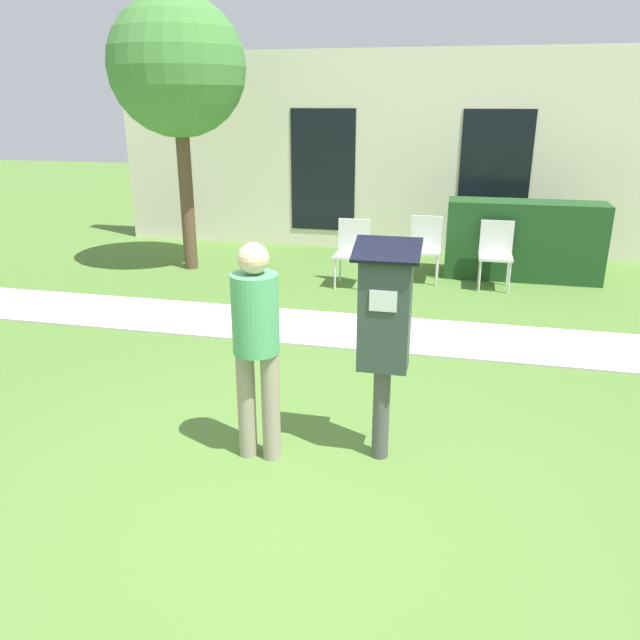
{
  "coord_description": "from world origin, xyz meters",
  "views": [
    {
      "loc": [
        0.94,
        -3.3,
        2.46
      ],
      "look_at": [
        0.06,
        0.55,
        1.05
      ],
      "focal_mm": 35.0,
      "sensor_mm": 36.0,
      "label": 1
    }
  ],
  "objects_px": {
    "person_standing": "(256,337)",
    "outdoor_chair_middle": "(425,243)",
    "outdoor_chair_right": "(496,249)",
    "parking_meter": "(384,325)",
    "outdoor_chair_left": "(353,247)"
  },
  "relations": [
    {
      "from": "person_standing",
      "to": "outdoor_chair_left",
      "type": "xyz_separation_m",
      "value": [
        -0.13,
        4.53,
        -0.4
      ]
    },
    {
      "from": "person_standing",
      "to": "outdoor_chair_right",
      "type": "relative_size",
      "value": 1.76
    },
    {
      "from": "parking_meter",
      "to": "person_standing",
      "type": "bearing_deg",
      "value": -167.24
    },
    {
      "from": "parking_meter",
      "to": "outdoor_chair_right",
      "type": "height_order",
      "value": "parking_meter"
    },
    {
      "from": "outdoor_chair_middle",
      "to": "person_standing",
      "type": "bearing_deg",
      "value": -119.24
    },
    {
      "from": "parking_meter",
      "to": "outdoor_chair_right",
      "type": "distance_m",
      "value": 4.77
    },
    {
      "from": "person_standing",
      "to": "outdoor_chair_left",
      "type": "distance_m",
      "value": 4.54
    },
    {
      "from": "outdoor_chair_middle",
      "to": "outdoor_chair_right",
      "type": "distance_m",
      "value": 0.97
    },
    {
      "from": "parking_meter",
      "to": "outdoor_chair_left",
      "type": "xyz_separation_m",
      "value": [
        -0.97,
        4.33,
        -0.49
      ]
    },
    {
      "from": "person_standing",
      "to": "outdoor_chair_middle",
      "type": "relative_size",
      "value": 1.76
    },
    {
      "from": "outdoor_chair_left",
      "to": "outdoor_chair_middle",
      "type": "distance_m",
      "value": 1.06
    },
    {
      "from": "outdoor_chair_left",
      "to": "outdoor_chair_right",
      "type": "bearing_deg",
      "value": 14.47
    },
    {
      "from": "outdoor_chair_right",
      "to": "parking_meter",
      "type": "bearing_deg",
      "value": -78.22
    },
    {
      "from": "parking_meter",
      "to": "outdoor_chair_right",
      "type": "bearing_deg",
      "value": 78.55
    },
    {
      "from": "parking_meter",
      "to": "person_standing",
      "type": "distance_m",
      "value": 0.87
    }
  ]
}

